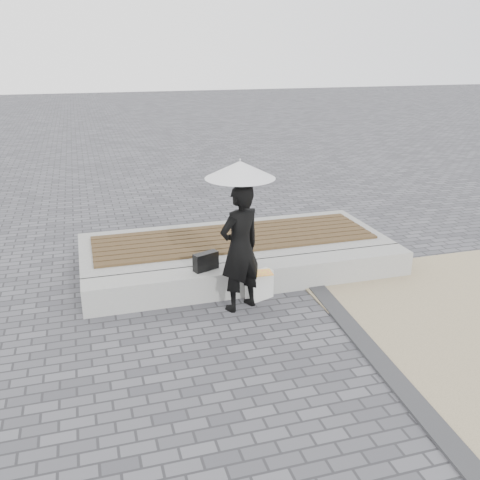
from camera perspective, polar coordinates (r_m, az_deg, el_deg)
The scene contains 10 objects.
ground at distance 6.75m, azimuth 6.07°, elevation -10.76°, with size 80.00×80.00×0.00m, color #515156.
edging_band at distance 6.67m, azimuth 13.85°, elevation -11.53°, with size 0.25×5.20×0.04m, color #323335.
seating_ledge at distance 7.99m, azimuth 1.75°, elevation -3.97°, with size 5.00×0.45×0.40m, color #9C9D97.
timber_platform at distance 9.06m, azimuth -0.63°, elevation -1.04°, with size 5.00×2.00×0.40m, color #9B9B96.
timber_decking at distance 8.98m, azimuth -0.64°, elevation 0.28°, with size 4.60×1.40×0.04m, color #4F3B20, non-canonical shape.
woman at distance 7.19m, azimuth 0.00°, elevation -0.87°, with size 0.65×0.42×1.77m, color black.
parasol at distance 6.88m, azimuth 0.00°, elevation 7.46°, with size 0.91×0.91×1.16m.
handbag at distance 7.71m, azimuth -3.64°, elevation -2.27°, with size 0.37×0.13×0.26m, color black.
canvas_tote at distance 7.72m, azimuth 2.07°, elevation -4.81°, with size 0.40×0.17×0.42m, color silver.
magazine at distance 7.59m, azimuth 2.21°, elevation -3.49°, with size 0.32×0.23×0.01m, color #F24C42.
Camera 1 is at (-2.33, -5.34, 3.42)m, focal length 40.30 mm.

